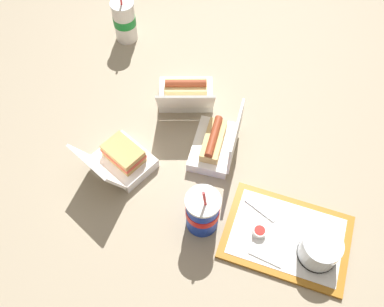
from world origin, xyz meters
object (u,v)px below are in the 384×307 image
object	(u,v)px
cake_container	(320,249)
clamshell_hotdog_front	(216,144)
ketchup_cup	(259,232)
clamshell_hotdog_right	(186,94)
soda_cup_back	(203,212)
food_tray	(287,237)
plastic_fork	(260,210)
soda_cup_corner	(125,21)
clamshell_sandwich_center	(122,159)

from	to	relation	value
cake_container	clamshell_hotdog_front	bearing A→B (deg)	156.04
ketchup_cup	cake_container	bearing A→B (deg)	7.04
clamshell_hotdog_right	soda_cup_back	bearing A→B (deg)	-55.20
clamshell_hotdog_right	food_tray	bearing A→B (deg)	-31.48
clamshell_hotdog_front	soda_cup_back	distance (m)	0.27
plastic_fork	soda_cup_corner	distance (m)	0.92
plastic_fork	clamshell_hotdog_right	size ratio (longest dim) A/B	0.40
plastic_fork	ketchup_cup	bearing A→B (deg)	-55.32
cake_container	soda_cup_corner	size ratio (longest dim) A/B	0.50
clamshell_hotdog_front	soda_cup_back	size ratio (longest dim) A/B	1.10
cake_container	ketchup_cup	size ratio (longest dim) A/B	2.89
ketchup_cup	soda_cup_corner	world-z (taller)	soda_cup_corner
cake_container	soda_cup_back	world-z (taller)	soda_cup_back
food_tray	soda_cup_corner	distance (m)	1.03
clamshell_sandwich_center	food_tray	bearing A→B (deg)	2.48
soda_cup_corner	ketchup_cup	bearing A→B (deg)	-32.91
clamshell_hotdog_front	cake_container	bearing A→B (deg)	-23.96
ketchup_cup	clamshell_hotdog_right	size ratio (longest dim) A/B	0.15
food_tray	cake_container	world-z (taller)	cake_container
clamshell_hotdog_right	clamshell_sandwich_center	distance (m)	0.35
food_tray	soda_cup_back	bearing A→B (deg)	-162.25
soda_cup_back	soda_cup_corner	bearing A→B (deg)	138.52
cake_container	clamshell_hotdog_right	xyz separation A→B (m)	(-0.62, 0.33, -0.01)
ketchup_cup	soda_cup_corner	distance (m)	0.98
food_tray	ketchup_cup	world-z (taller)	ketchup_cup
plastic_fork	soda_cup_back	size ratio (longest dim) A/B	0.51
food_tray	soda_cup_back	world-z (taller)	soda_cup_back
clamshell_hotdog_front	plastic_fork	bearing A→B (deg)	-31.90
food_tray	clamshell_hotdog_front	bearing A→B (deg)	151.71
ketchup_cup	food_tray	bearing A→B (deg)	23.20
plastic_fork	soda_cup_corner	size ratio (longest dim) A/B	0.48
clamshell_hotdog_right	soda_cup_corner	distance (m)	0.42
ketchup_cup	plastic_fork	bearing A→B (deg)	111.51
clamshell_sandwich_center	soda_cup_corner	bearing A→B (deg)	122.04
plastic_fork	soda_cup_back	world-z (taller)	soda_cup_back
ketchup_cup	clamshell_hotdog_right	distance (m)	0.57
cake_container	plastic_fork	distance (m)	0.21
food_tray	clamshell_hotdog_right	size ratio (longest dim) A/B	1.49
ketchup_cup	soda_cup_corner	size ratio (longest dim) A/B	0.17
soda_cup_corner	cake_container	bearing A→B (deg)	-27.12
clamshell_hotdog_front	soda_cup_corner	world-z (taller)	soda_cup_corner
food_tray	cake_container	bearing A→B (deg)	-7.00
food_tray	plastic_fork	distance (m)	0.11
ketchup_cup	soda_cup_corner	bearing A→B (deg)	147.09
clamshell_hotdog_front	soda_cup_corner	distance (m)	0.65
soda_cup_corner	soda_cup_back	xyz separation A→B (m)	(0.65, -0.57, -0.01)
clamshell_hotdog_front	food_tray	bearing A→B (deg)	-28.29
plastic_fork	clamshell_sandwich_center	bearing A→B (deg)	-159.15
ketchup_cup	soda_cup_back	xyz separation A→B (m)	(-0.17, -0.05, 0.05)
clamshell_sandwich_center	cake_container	bearing A→B (deg)	1.11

